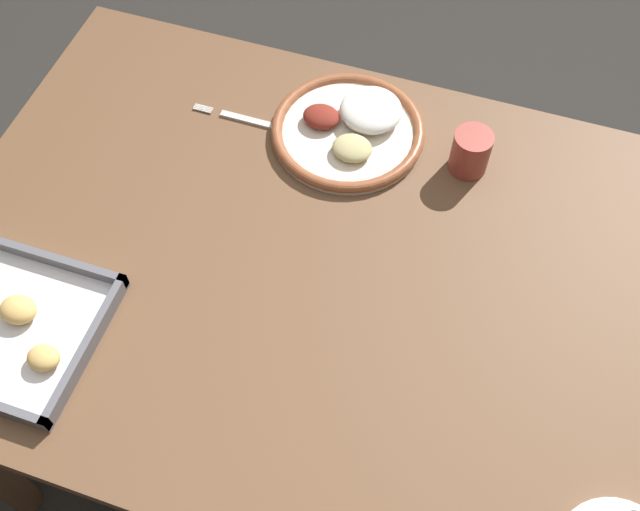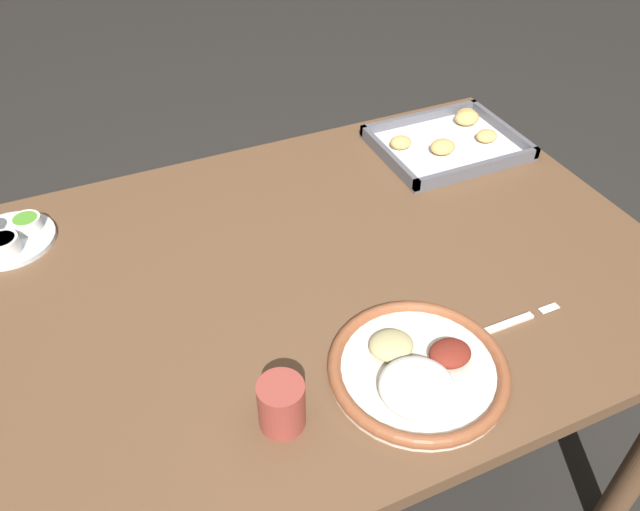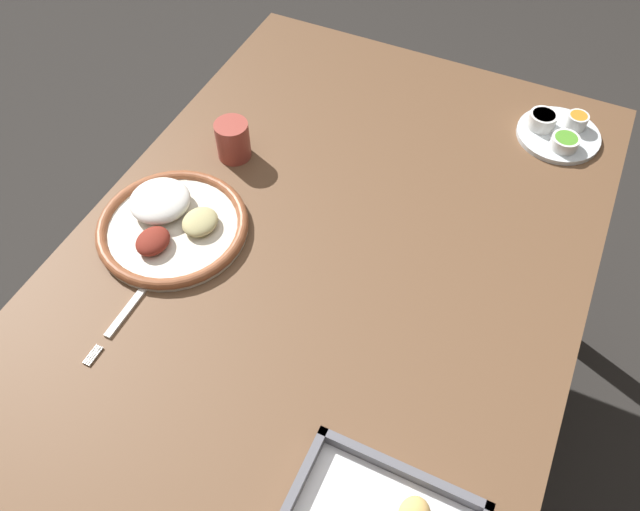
{
  "view_description": "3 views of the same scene",
  "coord_description": "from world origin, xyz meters",
  "px_view_note": "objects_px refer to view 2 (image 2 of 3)",
  "views": [
    {
      "loc": [
        -0.17,
        0.57,
        1.72
      ],
      "look_at": [
        0.02,
        0.0,
        0.75
      ],
      "focal_mm": 42.0,
      "sensor_mm": 36.0,
      "label": 1
    },
    {
      "loc": [
        -0.31,
        -0.74,
        1.46
      ],
      "look_at": [
        0.02,
        0.0,
        0.75
      ],
      "focal_mm": 35.0,
      "sensor_mm": 36.0,
      "label": 2
    },
    {
      "loc": [
        0.58,
        0.26,
        1.58
      ],
      "look_at": [
        0.02,
        0.0,
        0.75
      ],
      "focal_mm": 35.0,
      "sensor_mm": 36.0,
      "label": 3
    }
  ],
  "objects_px": {
    "drinking_cup": "(281,404)",
    "baking_tray": "(449,141)",
    "dinner_plate": "(418,370)",
    "fork": "(501,326)",
    "saucer_plate": "(8,237)"
  },
  "relations": [
    {
      "from": "dinner_plate",
      "to": "drinking_cup",
      "type": "bearing_deg",
      "value": 177.67
    },
    {
      "from": "drinking_cup",
      "to": "baking_tray",
      "type": "bearing_deg",
      "value": 40.76
    },
    {
      "from": "baking_tray",
      "to": "drinking_cup",
      "type": "bearing_deg",
      "value": -139.24
    },
    {
      "from": "saucer_plate",
      "to": "dinner_plate",
      "type": "bearing_deg",
      "value": -47.14
    },
    {
      "from": "drinking_cup",
      "to": "fork",
      "type": "bearing_deg",
      "value": 3.18
    },
    {
      "from": "dinner_plate",
      "to": "saucer_plate",
      "type": "relative_size",
      "value": 1.63
    },
    {
      "from": "saucer_plate",
      "to": "fork",
      "type": "bearing_deg",
      "value": -37.66
    },
    {
      "from": "dinner_plate",
      "to": "fork",
      "type": "height_order",
      "value": "dinner_plate"
    },
    {
      "from": "drinking_cup",
      "to": "saucer_plate",
      "type": "bearing_deg",
      "value": 119.6
    },
    {
      "from": "dinner_plate",
      "to": "saucer_plate",
      "type": "distance_m",
      "value": 0.78
    },
    {
      "from": "fork",
      "to": "saucer_plate",
      "type": "xyz_separation_m",
      "value": [
        -0.7,
        0.54,
        0.01
      ]
    },
    {
      "from": "dinner_plate",
      "to": "baking_tray",
      "type": "height_order",
      "value": "dinner_plate"
    },
    {
      "from": "baking_tray",
      "to": "fork",
      "type": "bearing_deg",
      "value": -114.13
    },
    {
      "from": "saucer_plate",
      "to": "baking_tray",
      "type": "distance_m",
      "value": 0.93
    },
    {
      "from": "dinner_plate",
      "to": "baking_tray",
      "type": "bearing_deg",
      "value": 53.3
    }
  ]
}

